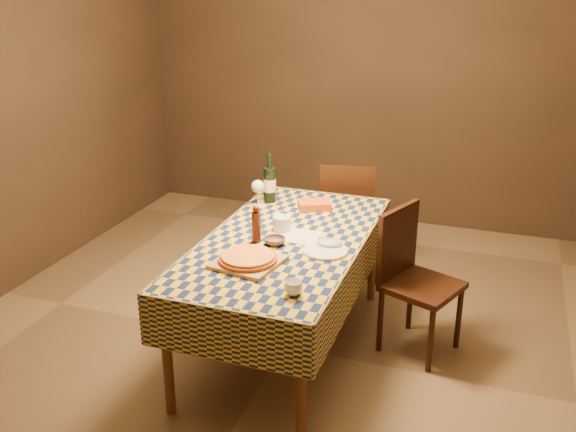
# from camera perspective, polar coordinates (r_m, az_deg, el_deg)

# --- Properties ---
(room) EXTENTS (5.00, 5.10, 2.70)m
(room) POSITION_cam_1_polar(r_m,az_deg,el_deg) (3.72, -0.26, 6.22)
(room) COLOR brown
(room) RESTS_ON ground
(dining_table) EXTENTS (0.94, 1.84, 0.77)m
(dining_table) POSITION_cam_1_polar(r_m,az_deg,el_deg) (3.94, -0.24, -3.05)
(dining_table) COLOR brown
(dining_table) RESTS_ON ground
(cutting_board) EXTENTS (0.39, 0.39, 0.02)m
(cutting_board) POSITION_cam_1_polar(r_m,az_deg,el_deg) (3.59, -3.57, -4.10)
(cutting_board) COLOR #A27E4C
(cutting_board) RESTS_ON dining_table
(pizza) EXTENTS (0.37, 0.37, 0.03)m
(pizza) POSITION_cam_1_polar(r_m,az_deg,el_deg) (3.58, -3.58, -3.72)
(pizza) COLOR #973E19
(pizza) RESTS_ON cutting_board
(pepper_mill) EXTENTS (0.06, 0.06, 0.23)m
(pepper_mill) POSITION_cam_1_polar(r_m,az_deg,el_deg) (3.83, -2.84, -0.80)
(pepper_mill) COLOR #461B10
(pepper_mill) RESTS_ON dining_table
(bowl) EXTENTS (0.17, 0.17, 0.04)m
(bowl) POSITION_cam_1_polar(r_m,az_deg,el_deg) (3.83, -1.19, -2.23)
(bowl) COLOR #684957
(bowl) RESTS_ON dining_table
(wine_glass) EXTENTS (0.09, 0.09, 0.18)m
(wine_glass) POSITION_cam_1_polar(r_m,az_deg,el_deg) (4.42, -2.70, 2.55)
(wine_glass) COLOR silver
(wine_glass) RESTS_ON dining_table
(wine_bottle) EXTENTS (0.10, 0.10, 0.35)m
(wine_bottle) POSITION_cam_1_polar(r_m,az_deg,el_deg) (4.49, -1.64, 2.86)
(wine_bottle) COLOR black
(wine_bottle) RESTS_ON dining_table
(deli_tub) EXTENTS (0.14, 0.14, 0.09)m
(deli_tub) POSITION_cam_1_polar(r_m,az_deg,el_deg) (4.01, -0.57, -0.68)
(deli_tub) COLOR silver
(deli_tub) RESTS_ON dining_table
(takeout_container) EXTENTS (0.26, 0.23, 0.05)m
(takeout_container) POSITION_cam_1_polar(r_m,az_deg,el_deg) (4.39, 2.35, 0.97)
(takeout_container) COLOR #BC4B18
(takeout_container) RESTS_ON dining_table
(white_plate) EXTENTS (0.27, 0.27, 0.02)m
(white_plate) POSITION_cam_1_polar(r_m,az_deg,el_deg) (3.73, 3.35, -3.09)
(white_plate) COLOR silver
(white_plate) RESTS_ON dining_table
(tumbler) EXTENTS (0.10, 0.10, 0.07)m
(tumbler) POSITION_cam_1_polar(r_m,az_deg,el_deg) (3.25, 0.47, -6.42)
(tumbler) COLOR white
(tumbler) RESTS_ON dining_table
(flour_patch) EXTENTS (0.30, 0.23, 0.00)m
(flour_patch) POSITION_cam_1_polar(r_m,az_deg,el_deg) (3.95, 0.69, -1.75)
(flour_patch) COLOR silver
(flour_patch) RESTS_ON dining_table
(flour_bag) EXTENTS (0.16, 0.12, 0.05)m
(flour_bag) POSITION_cam_1_polar(r_m,az_deg,el_deg) (3.80, 3.69, -2.41)
(flour_bag) COLOR #A8BDD7
(flour_bag) RESTS_ON dining_table
(chair_far) EXTENTS (0.49, 0.50, 0.93)m
(chair_far) POSITION_cam_1_polar(r_m,az_deg,el_deg) (5.06, 5.30, 0.37)
(chair_far) COLOR black
(chair_far) RESTS_ON ground
(chair_right) EXTENTS (0.55, 0.55, 0.93)m
(chair_right) POSITION_cam_1_polar(r_m,az_deg,el_deg) (4.12, 10.93, -4.92)
(chair_right) COLOR black
(chair_right) RESTS_ON ground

